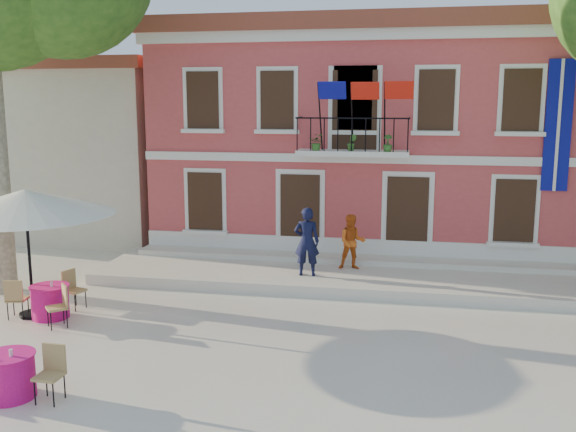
{
  "coord_description": "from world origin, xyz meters",
  "views": [
    {
      "loc": [
        3.66,
        -12.9,
        4.97
      ],
      "look_at": [
        0.5,
        3.5,
        1.97
      ],
      "focal_mm": 40.0,
      "sensor_mm": 36.0,
      "label": 1
    }
  ],
  "objects_px": {
    "pedestrian_navy": "(307,241)",
    "pedestrian_orange": "(352,242)",
    "cafe_table_1": "(9,374)",
    "patio_umbrella": "(25,203)",
    "cafe_table_0": "(50,300)"
  },
  "relations": [
    {
      "from": "cafe_table_1",
      "to": "patio_umbrella",
      "type": "bearing_deg",
      "value": 117.59
    },
    {
      "from": "pedestrian_navy",
      "to": "pedestrian_orange",
      "type": "xyz_separation_m",
      "value": [
        1.14,
        0.89,
        -0.16
      ]
    },
    {
      "from": "cafe_table_0",
      "to": "cafe_table_1",
      "type": "relative_size",
      "value": 0.95
    },
    {
      "from": "patio_umbrella",
      "to": "cafe_table_0",
      "type": "relative_size",
      "value": 2.2
    },
    {
      "from": "pedestrian_orange",
      "to": "cafe_table_0",
      "type": "xyz_separation_m",
      "value": [
        -6.57,
        -4.59,
        -0.65
      ]
    },
    {
      "from": "pedestrian_navy",
      "to": "cafe_table_0",
      "type": "xyz_separation_m",
      "value": [
        -5.43,
        -3.71,
        -0.81
      ]
    },
    {
      "from": "patio_umbrella",
      "to": "cafe_table_1",
      "type": "height_order",
      "value": "patio_umbrella"
    },
    {
      "from": "patio_umbrella",
      "to": "cafe_table_1",
      "type": "bearing_deg",
      "value": -62.41
    },
    {
      "from": "pedestrian_navy",
      "to": "pedestrian_orange",
      "type": "distance_m",
      "value": 1.45
    },
    {
      "from": "pedestrian_orange",
      "to": "cafe_table_0",
      "type": "distance_m",
      "value": 8.04
    },
    {
      "from": "cafe_table_0",
      "to": "cafe_table_1",
      "type": "bearing_deg",
      "value": -68.0
    },
    {
      "from": "patio_umbrella",
      "to": "cafe_table_1",
      "type": "relative_size",
      "value": 2.09
    },
    {
      "from": "patio_umbrella",
      "to": "cafe_table_0",
      "type": "bearing_deg",
      "value": -5.24
    },
    {
      "from": "pedestrian_navy",
      "to": "pedestrian_orange",
      "type": "relative_size",
      "value": 1.2
    },
    {
      "from": "pedestrian_navy",
      "to": "cafe_table_1",
      "type": "xyz_separation_m",
      "value": [
        -3.87,
        -7.56,
        -0.82
      ]
    }
  ]
}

